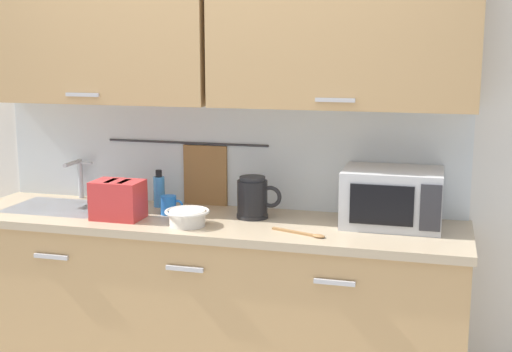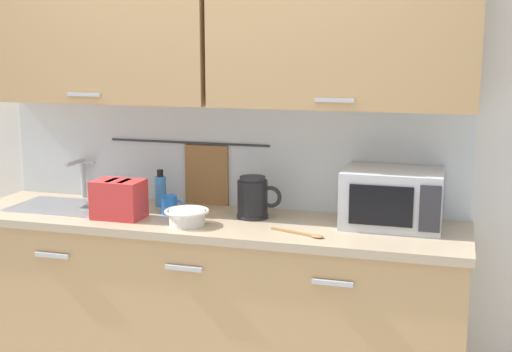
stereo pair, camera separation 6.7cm
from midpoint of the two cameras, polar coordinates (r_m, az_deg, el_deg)
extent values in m
cube|color=tan|center=(3.54, -4.57, -10.93)|extent=(2.50, 0.60, 0.86)
cube|color=#B7B7BC|center=(3.46, -17.27, -6.45)|extent=(0.18, 0.02, 0.02)
cube|color=#B7B7BC|center=(3.16, -6.59, -7.70)|extent=(0.18, 0.02, 0.02)
cube|color=#B7B7BC|center=(2.98, 5.92, -8.83)|extent=(0.18, 0.02, 0.02)
cube|color=tan|center=(3.40, -4.68, -3.87)|extent=(2.53, 0.63, 0.04)
cube|color=#9EA0A5|center=(3.78, -16.53, -3.16)|extent=(0.52, 0.38, 0.09)
cube|color=silver|center=(3.63, -3.00, 3.07)|extent=(3.70, 0.06, 2.50)
cube|color=silver|center=(3.61, -3.17, 1.82)|extent=(2.50, 0.01, 0.55)
cube|color=tan|center=(3.67, -13.67, 11.48)|extent=(1.24, 0.33, 0.70)
cube|color=#B7B7BC|center=(3.53, -14.82, 6.58)|extent=(0.18, 0.01, 0.02)
cube|color=tan|center=(3.26, 6.62, 11.82)|extent=(1.24, 0.33, 0.70)
cube|color=#B7B7BC|center=(3.10, 6.00, 6.32)|extent=(0.18, 0.01, 0.02)
cylinder|color=#333338|center=(3.66, -6.32, 2.77)|extent=(0.90, 0.01, 0.01)
cube|color=olive|center=(3.65, -4.77, -0.10)|extent=(0.24, 0.02, 0.34)
cylinder|color=#B2B5BA|center=(3.94, -14.91, -0.21)|extent=(0.03, 0.03, 0.22)
cylinder|color=#B2B5BA|center=(3.85, -15.57, 1.03)|extent=(0.02, 0.16, 0.02)
cube|color=#B2B5BA|center=(3.90, -14.46, 1.06)|extent=(0.07, 0.02, 0.01)
cube|color=silver|center=(3.28, 10.74, -1.77)|extent=(0.46, 0.34, 0.27)
cube|color=black|center=(3.12, 9.83, -2.41)|extent=(0.29, 0.01, 0.18)
cube|color=#2D2D33|center=(3.10, 13.77, -2.62)|extent=(0.09, 0.01, 0.21)
cylinder|color=black|center=(3.39, -0.87, -3.35)|extent=(0.16, 0.16, 0.02)
cylinder|color=black|center=(3.37, -0.88, -1.80)|extent=(0.15, 0.15, 0.17)
cylinder|color=#262628|center=(3.35, -0.88, -0.21)|extent=(0.13, 0.13, 0.02)
torus|color=black|center=(3.34, 0.65, -1.75)|extent=(0.11, 0.02, 0.11)
cylinder|color=#3F8CD8|center=(3.65, -8.60, -1.31)|extent=(0.06, 0.06, 0.16)
cylinder|color=black|center=(3.63, -8.65, 0.20)|extent=(0.03, 0.03, 0.04)
cylinder|color=blue|center=(3.48, -7.87, -2.42)|extent=(0.08, 0.08, 0.09)
torus|color=blue|center=(3.46, -7.08, -2.44)|extent=(0.06, 0.01, 0.06)
cylinder|color=silver|center=(3.26, -6.34, -3.50)|extent=(0.17, 0.17, 0.07)
torus|color=silver|center=(3.25, -6.35, -2.96)|extent=(0.21, 0.21, 0.01)
cube|color=red|center=(3.43, -11.99, -1.96)|extent=(0.24, 0.17, 0.19)
cube|color=black|center=(3.43, -12.57, -0.47)|extent=(0.03, 0.12, 0.01)
cube|color=black|center=(3.39, -11.52, -0.53)|extent=(0.03, 0.12, 0.01)
cube|color=black|center=(3.48, -13.88, -1.36)|extent=(0.02, 0.02, 0.02)
cube|color=#9E7042|center=(3.13, 2.49, -4.67)|extent=(0.21, 0.09, 0.01)
ellipsoid|color=#9E7042|center=(3.06, 4.63, -5.01)|extent=(0.07, 0.06, 0.01)
camera|label=1|loc=(0.03, -90.58, -0.11)|focal=47.93mm
camera|label=2|loc=(0.03, 89.42, 0.11)|focal=47.93mm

